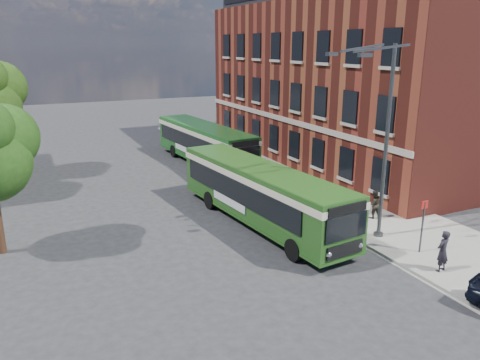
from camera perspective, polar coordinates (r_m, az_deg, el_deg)
ground at (r=22.22m, az=2.75°, el=-7.55°), size 120.00×120.00×0.00m
pavement at (r=32.04m, az=7.14°, el=0.04°), size 6.00×48.00×0.15m
kerb_line at (r=30.59m, az=2.29°, el=-0.76°), size 0.12×48.00×0.01m
brick_office at (r=38.16m, az=13.37°, el=12.86°), size 12.10×26.00×14.20m
street_lamp at (r=21.90m, az=16.74°, el=4.58°), size 2.96×2.38×9.00m
bus_stop_sign at (r=21.80m, az=21.37°, el=-4.92°), size 0.35×0.08×2.52m
bus_front at (r=23.79m, az=2.53°, el=-1.19°), size 3.83×12.66×3.02m
bus_rear at (r=35.98m, az=-4.37°, el=4.80°), size 3.65×12.57×3.02m
pedestrian_a at (r=20.54m, az=23.47°, el=-7.95°), size 0.70×0.53×1.73m
pedestrian_b at (r=25.42m, az=16.00°, el=-2.86°), size 0.83×0.70×1.52m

